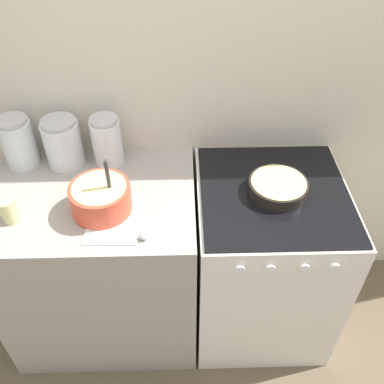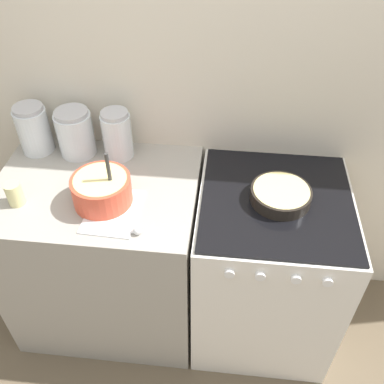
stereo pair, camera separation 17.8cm
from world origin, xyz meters
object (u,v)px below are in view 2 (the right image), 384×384
(mixing_bowl, at_px, (102,189))
(storage_jar_right, at_px, (118,137))
(storage_jar_left, at_px, (34,132))
(stove, at_px, (265,267))
(storage_jar_middle, at_px, (76,135))
(tin_can, at_px, (15,194))
(baking_pan, at_px, (281,195))

(mixing_bowl, relative_size, storage_jar_right, 1.08)
(storage_jar_left, bearing_deg, stove, -11.71)
(storage_jar_left, height_order, storage_jar_middle, storage_jar_left)
(mixing_bowl, height_order, tin_can, mixing_bowl)
(storage_jar_right, bearing_deg, stove, -17.72)
(storage_jar_left, xyz_separation_m, storage_jar_right, (0.40, -0.00, -0.00))
(baking_pan, distance_m, storage_jar_left, 1.18)
(stove, distance_m, mixing_bowl, 0.91)
(stove, distance_m, tin_can, 1.22)
(baking_pan, xyz_separation_m, storage_jar_left, (-1.15, 0.24, 0.07))
(mixing_bowl, xyz_separation_m, baking_pan, (0.74, 0.09, -0.04))
(storage_jar_left, relative_size, storage_jar_right, 1.01)
(baking_pan, height_order, storage_jar_middle, storage_jar_middle)
(storage_jar_left, bearing_deg, storage_jar_middle, -0.00)
(storage_jar_middle, height_order, tin_can, storage_jar_middle)
(storage_jar_right, bearing_deg, storage_jar_middle, 180.00)
(storage_jar_right, height_order, tin_can, storage_jar_right)
(baking_pan, xyz_separation_m, storage_jar_right, (-0.75, 0.24, 0.07))
(stove, relative_size, storage_jar_left, 3.88)
(storage_jar_middle, bearing_deg, tin_can, -111.96)
(storage_jar_middle, bearing_deg, mixing_bowl, -57.46)
(mixing_bowl, bearing_deg, tin_can, -172.45)
(storage_jar_middle, distance_m, storage_jar_right, 0.20)
(mixing_bowl, relative_size, storage_jar_left, 1.07)
(storage_jar_right, bearing_deg, storage_jar_left, 180.00)
(storage_jar_middle, bearing_deg, storage_jar_left, 180.00)
(stove, xyz_separation_m, storage_jar_left, (-1.14, 0.24, 0.57))
(tin_can, bearing_deg, storage_jar_right, 46.84)
(stove, xyz_separation_m, storage_jar_right, (-0.74, 0.24, 0.57))
(baking_pan, bearing_deg, storage_jar_right, 162.35)
(storage_jar_right, relative_size, tin_can, 2.27)
(storage_jar_middle, bearing_deg, baking_pan, -14.10)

